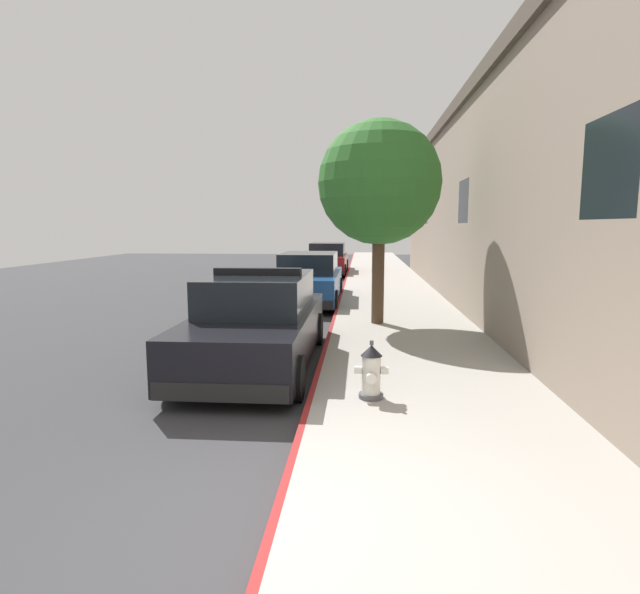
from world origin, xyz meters
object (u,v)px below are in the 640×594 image
parked_car_dark_far (328,259)px  parked_car_silver_ahead (309,280)px  fire_hydrant (371,372)px  police_cruiser (258,323)px  street_tree (379,183)px

parked_car_dark_far → parked_car_silver_ahead: bearing=-89.7°
fire_hydrant → police_cruiser: bearing=132.8°
street_tree → police_cruiser: bearing=-123.5°
fire_hydrant → street_tree: 5.96m
parked_car_silver_ahead → parked_car_dark_far: (-0.06, 9.73, 0.00)m
police_cruiser → street_tree: 4.64m
parked_car_dark_far → fire_hydrant: bearing=-84.6°
parked_car_dark_far → police_cruiser: bearing=-90.3°
parked_car_silver_ahead → street_tree: size_ratio=1.07×
police_cruiser → fire_hydrant: 2.79m
police_cruiser → parked_car_dark_far: bearing=89.7°
parked_car_dark_far → street_tree: 14.13m
parked_car_dark_far → street_tree: bearing=-81.5°
street_tree → parked_car_silver_ahead: bearing=116.4°
police_cruiser → street_tree: street_tree is taller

